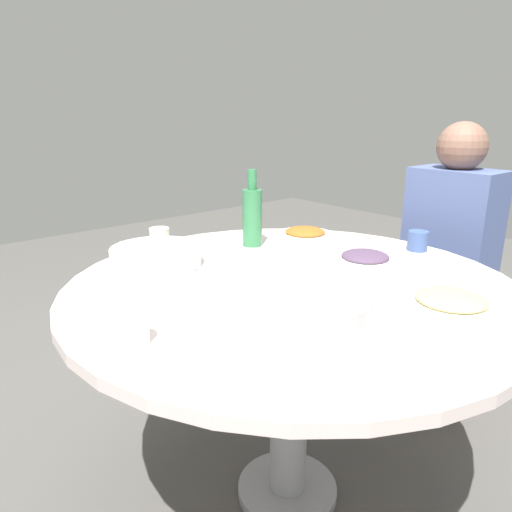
# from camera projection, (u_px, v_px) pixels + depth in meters

# --- Properties ---
(ground) EXTENTS (8.00, 8.00, 0.00)m
(ground) POSITION_uv_depth(u_px,v_px,m) (287.00, 492.00, 1.59)
(ground) COLOR #4E4C49
(round_dining_table) EXTENTS (1.30, 1.30, 0.75)m
(round_dining_table) POSITION_uv_depth(u_px,v_px,m) (291.00, 316.00, 1.40)
(round_dining_table) COLOR #99999E
(round_dining_table) RESTS_ON ground
(rice_bowl) EXTENTS (0.29, 0.29, 0.11)m
(rice_bowl) POSITION_uv_depth(u_px,v_px,m) (306.00, 313.00, 1.04)
(rice_bowl) COLOR #B2B5BA
(rice_bowl) RESTS_ON round_dining_table
(soup_bowl) EXTENTS (0.30, 0.29, 0.06)m
(soup_bowl) POSITION_uv_depth(u_px,v_px,m) (156.00, 257.00, 1.50)
(soup_bowl) COLOR white
(soup_bowl) RESTS_ON round_dining_table
(dish_noodles) EXTENTS (0.24, 0.24, 0.04)m
(dish_noodles) POSITION_uv_depth(u_px,v_px,m) (451.00, 302.00, 1.18)
(dish_noodles) COLOR silver
(dish_noodles) RESTS_ON round_dining_table
(dish_stirfry) EXTENTS (0.22, 0.22, 0.05)m
(dish_stirfry) POSITION_uv_depth(u_px,v_px,m) (305.00, 234.00, 1.82)
(dish_stirfry) COLOR white
(dish_stirfry) RESTS_ON round_dining_table
(dish_eggplant) EXTENTS (0.21, 0.21, 0.04)m
(dish_eggplant) POSITION_uv_depth(u_px,v_px,m) (365.00, 259.00, 1.51)
(dish_eggplant) COLOR white
(dish_eggplant) RESTS_ON round_dining_table
(green_bottle) EXTENTS (0.07, 0.07, 0.28)m
(green_bottle) POSITION_uv_depth(u_px,v_px,m) (252.00, 215.00, 1.71)
(green_bottle) COLOR #317848
(green_bottle) RESTS_ON round_dining_table
(tea_cup_near) EXTENTS (0.07, 0.07, 0.07)m
(tea_cup_near) POSITION_uv_depth(u_px,v_px,m) (159.00, 237.00, 1.72)
(tea_cup_near) COLOR beige
(tea_cup_near) RESTS_ON round_dining_table
(tea_cup_far) EXTENTS (0.07, 0.07, 0.07)m
(tea_cup_far) POSITION_uv_depth(u_px,v_px,m) (418.00, 241.00, 1.67)
(tea_cup_far) COLOR #3B548B
(tea_cup_far) RESTS_ON round_dining_table
(tea_cup_side) EXTENTS (0.08, 0.08, 0.07)m
(tea_cup_side) POSITION_uv_depth(u_px,v_px,m) (131.00, 328.00, 1.00)
(tea_cup_side) COLOR white
(tea_cup_side) RESTS_ON round_dining_table
(stool_for_diner_left) EXTENTS (0.33, 0.33, 0.43)m
(stool_for_diner_left) POSITION_uv_depth(u_px,v_px,m) (436.00, 351.00, 2.08)
(stool_for_diner_left) COLOR brown
(stool_for_diner_left) RESTS_ON ground
(diner_left) EXTENTS (0.34, 0.34, 0.76)m
(diner_left) POSITION_uv_depth(u_px,v_px,m) (451.00, 234.00, 1.92)
(diner_left) COLOR #2D333D
(diner_left) RESTS_ON stool_for_diner_left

